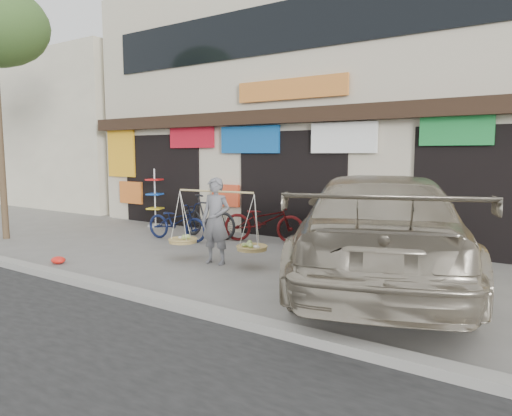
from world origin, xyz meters
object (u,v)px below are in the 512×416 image
Objects in this scene: suv at (379,228)px; display_rack at (155,203)px; street_vendor at (216,224)px; bike_2 at (264,221)px; bike_0 at (177,221)px; bike_1 at (208,216)px.

display_rack is at bearing -35.13° from suv.
street_vendor is 1.07× the size of bike_2.
bike_0 is at bearing 98.27° from bike_2.
bike_1 is at bearing -32.32° from bike_0.
suv is at bearing -137.29° from bike_2.
bike_1 is 2.52m from display_rack.
bike_0 is 0.98× the size of bike_1.
suv is at bearing -104.11° from bike_1.
bike_0 is 2.16m from bike_2.
street_vendor reaches higher than bike_0.
bike_2 is 0.30× the size of suv.
bike_1 is 1.54m from bike_2.
bike_2 is at bearing -47.36° from suv.
bike_1 reaches higher than bike_0.
bike_1 is at bearing -12.79° from display_rack.
suv is at bearing -101.58° from bike_0.
bike_1 is at bearing 81.62° from bike_2.
street_vendor reaches higher than bike_2.
bike_1 is at bearing -36.56° from suv.
display_rack is (-3.97, 0.26, 0.16)m from bike_2.
street_vendor is 1.25× the size of display_rack.
suv is at bearing 3.73° from street_vendor.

